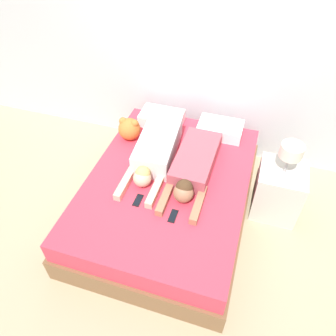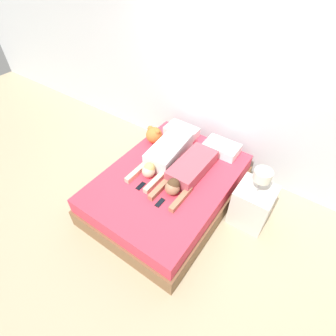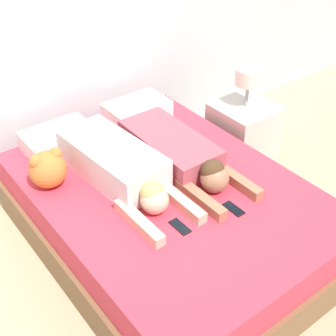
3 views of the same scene
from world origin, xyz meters
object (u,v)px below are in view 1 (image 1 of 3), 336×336
Objects in this scene: cell_phone_right at (173,216)px; nightstand at (278,189)px; person_left at (156,150)px; person_right at (193,166)px; plush_toy at (129,128)px; cell_phone_left at (138,200)px; pillow_head_left at (162,118)px; pillow_head_right at (220,129)px; bed at (168,196)px.

nightstand is (0.90, 0.80, -0.19)m from cell_phone_right.
person_left is 1.33m from nightstand.
person_right is 0.88m from plush_toy.
pillow_head_left is at bearing 97.89° from cell_phone_left.
person_right is at bearing -51.54° from pillow_head_left.
person_left is at bearing 167.24° from person_right.
person_right is at bearing 52.00° from cell_phone_left.
cell_phone_right is at bearing -49.44° from plush_toy.
person_left is 0.44m from person_right.
cell_phone_right is at bearing -97.36° from pillow_head_right.
person_right is at bearing -165.82° from nightstand.
plush_toy is (-0.39, 0.24, 0.02)m from person_left.
pillow_head_left and pillow_head_right have the same top height.
pillow_head_left is 0.90m from person_right.
person_left is 7.93× the size of cell_phone_right.
nightstand is at bearing -3.91° from plush_toy.
plush_toy is at bearing -158.55° from pillow_head_right.
bed is 14.87× the size of cell_phone_right.
bed is 8.38× the size of plush_toy.
pillow_head_right is 1.91× the size of plush_toy.
person_left reaches higher than pillow_head_left.
pillow_head_left reaches higher than cell_phone_left.
person_left is 0.61m from cell_phone_left.
pillow_head_right is (0.35, 0.86, 0.33)m from bed.
nightstand reaches higher than bed.
cell_phone_left is at bearing -150.18° from nightstand.
person_right is at bearing 35.80° from bed.
pillow_head_left is 1.39m from cell_phone_right.
pillow_head_left is 0.70m from pillow_head_right.
person_right is 7.69× the size of cell_phone_right.
nightstand reaches higher than pillow_head_left.
bed is 0.53m from cell_phone_right.
bed is 4.38× the size of pillow_head_right.
nightstand reaches higher than cell_phone_right.
cell_phone_left is (-0.39, -0.50, -0.09)m from person_right.
cell_phone_right reaches higher than bed.
plush_toy is (-0.42, 0.84, 0.12)m from cell_phone_left.
person_right is (0.21, 0.15, 0.35)m from bed.
person_right is (0.56, -0.71, 0.02)m from pillow_head_left.
person_left is at bearing 120.20° from cell_phone_right.
bed is at bearing -144.20° from person_right.
cell_phone_right is at bearing -138.35° from nightstand.
pillow_head_left is at bearing 112.02° from bed.
nightstand is at bearing 41.65° from cell_phone_right.
person_right reaches higher than bed.
person_right is (0.43, -0.10, -0.02)m from person_left.
bed is 14.87× the size of cell_phone_left.
cell_phone_right is (-0.17, -1.29, -0.06)m from pillow_head_right.
plush_toy is at bearing 130.56° from cell_phone_right.
cell_phone_left is 1.47m from nightstand.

